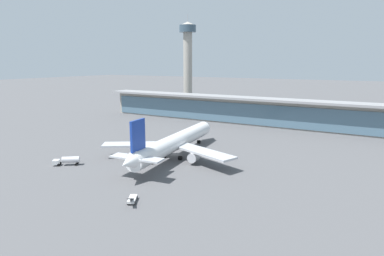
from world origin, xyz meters
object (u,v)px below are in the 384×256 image
(airliner_on_stand, at_px, (174,143))
(control_tower, at_px, (188,58))
(service_truck_near_nose_white, at_px, (68,160))
(service_truck_under_wing_white, at_px, (132,199))
(service_truck_mid_apron_grey, at_px, (149,161))

(airliner_on_stand, relative_size, control_tower, 0.99)
(airliner_on_stand, distance_m, control_tower, 134.90)
(service_truck_near_nose_white, bearing_deg, control_tower, 104.48)
(service_truck_near_nose_white, bearing_deg, service_truck_under_wing_white, -18.41)
(service_truck_under_wing_white, relative_size, service_truck_mid_apron_grey, 1.98)
(airliner_on_stand, xyz_separation_m, control_tower, (-62.49, 115.37, 31.32))
(control_tower, bearing_deg, service_truck_mid_apron_grey, -64.90)
(service_truck_mid_apron_grey, bearing_deg, service_truck_near_nose_white, -146.53)
(airliner_on_stand, xyz_separation_m, service_truck_under_wing_white, (12.47, -38.30, -4.77))
(service_truck_mid_apron_grey, height_order, control_tower, control_tower)
(airliner_on_stand, bearing_deg, service_truck_near_nose_white, -135.76)
(service_truck_under_wing_white, height_order, service_truck_mid_apron_grey, service_truck_under_wing_white)
(airliner_on_stand, relative_size, service_truck_under_wing_white, 10.13)
(airliner_on_stand, distance_m, service_truck_near_nose_white, 36.69)
(airliner_on_stand, distance_m, service_truck_under_wing_white, 40.56)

